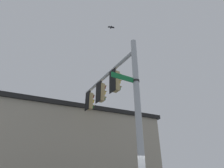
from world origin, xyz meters
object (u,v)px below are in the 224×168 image
(traffic_light_mid_outer, at_px, (90,101))
(bird_flying, at_px, (111,27))
(traffic_light_mid_inner, at_px, (101,92))
(street_name_sign, at_px, (129,79))
(traffic_light_nearest_pole, at_px, (116,81))

(traffic_light_mid_outer, xyz_separation_m, bird_flying, (3.38, -0.55, 3.15))
(traffic_light_mid_inner, bearing_deg, bird_flying, -15.15)
(traffic_light_mid_inner, xyz_separation_m, street_name_sign, (3.17, -0.49, -0.72))
(bird_flying, bearing_deg, street_name_sign, 0.11)
(traffic_light_mid_inner, distance_m, traffic_light_mid_outer, 1.57)
(traffic_light_nearest_pole, relative_size, bird_flying, 3.55)
(traffic_light_mid_inner, bearing_deg, traffic_light_nearest_pole, -2.29)
(traffic_light_mid_outer, height_order, street_name_sign, traffic_light_mid_outer)
(traffic_light_mid_outer, bearing_deg, traffic_light_mid_inner, -2.29)
(traffic_light_nearest_pole, relative_size, traffic_light_mid_inner, 1.00)
(street_name_sign, distance_m, bird_flying, 4.11)
(traffic_light_nearest_pole, relative_size, traffic_light_mid_outer, 1.00)
(traffic_light_mid_outer, bearing_deg, bird_flying, -9.29)
(traffic_light_mid_outer, distance_m, bird_flying, 4.66)
(traffic_light_nearest_pole, distance_m, street_name_sign, 1.81)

